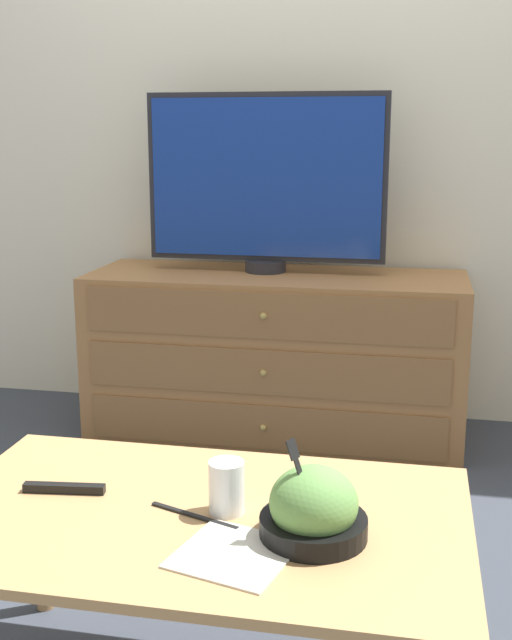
% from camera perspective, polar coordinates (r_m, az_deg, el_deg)
% --- Properties ---
extents(ground_plane, '(12.00, 12.00, 0.00)m').
position_cam_1_polar(ground_plane, '(3.45, 3.44, -6.26)').
color(ground_plane, '#383D47').
extents(wall_back, '(12.00, 0.05, 2.60)m').
position_cam_1_polar(wall_back, '(3.28, 3.83, 15.81)').
color(wall_back, silver).
rests_on(wall_back, ground_plane).
extents(dresser, '(1.43, 0.52, 0.63)m').
position_cam_1_polar(dresser, '(3.11, 1.40, -2.43)').
color(dresser, '#9E6B3D').
rests_on(dresser, ground_plane).
extents(tv, '(0.91, 0.16, 0.67)m').
position_cam_1_polar(tv, '(3.06, 0.71, 9.84)').
color(tv, '#232328').
rests_on(tv, dresser).
extents(coffee_table, '(1.03, 0.63, 0.44)m').
position_cam_1_polar(coffee_table, '(1.61, -4.05, -15.26)').
color(coffee_table, tan).
rests_on(coffee_table, ground_plane).
extents(takeout_bowl, '(0.20, 0.20, 0.19)m').
position_cam_1_polar(takeout_bowl, '(1.48, 4.12, -13.33)').
color(takeout_bowl, black).
rests_on(takeout_bowl, coffee_table).
extents(drink_cup, '(0.07, 0.07, 0.10)m').
position_cam_1_polar(drink_cup, '(1.57, -2.11, -12.00)').
color(drink_cup, white).
rests_on(drink_cup, coffee_table).
extents(napkin, '(0.23, 0.23, 0.00)m').
position_cam_1_polar(napkin, '(1.44, -1.56, -16.28)').
color(napkin, silver).
rests_on(napkin, coffee_table).
extents(knife, '(0.19, 0.08, 0.01)m').
position_cam_1_polar(knife, '(1.57, -4.42, -13.71)').
color(knife, black).
rests_on(knife, coffee_table).
extents(remote_control, '(0.17, 0.04, 0.02)m').
position_cam_1_polar(remote_control, '(1.70, -13.48, -11.56)').
color(remote_control, black).
rests_on(remote_control, coffee_table).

